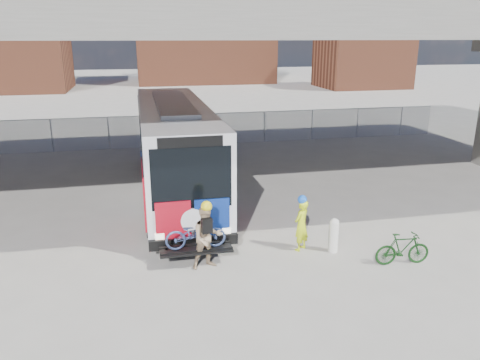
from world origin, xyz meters
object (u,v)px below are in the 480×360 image
object	(u,v)px
cyclist_hivis	(301,224)
bike_parked	(403,249)
cyclist_tan	(207,237)
bollard	(334,234)
bus	(174,141)

from	to	relation	value
cyclist_hivis	bike_parked	size ratio (longest dim) A/B	1.10
cyclist_hivis	cyclist_tan	world-z (taller)	cyclist_tan
bollard	cyclist_hivis	xyz separation A→B (m)	(-0.89, 0.34, 0.26)
bollard	cyclist_tan	distance (m)	3.78
bus	cyclist_hivis	bearing A→B (deg)	-63.57
bus	bike_parked	distance (m)	9.75
bollard	cyclist_hivis	bearing A→B (deg)	159.33
cyclist_hivis	bollard	bearing A→B (deg)	120.32
bus	cyclist_hivis	xyz separation A→B (m)	(3.15, -6.33, -1.29)
bus	cyclist_tan	distance (m)	6.95
bike_parked	bollard	bearing A→B (deg)	58.24
bike_parked	bus	bearing A→B (deg)	40.63
cyclist_tan	cyclist_hivis	bearing A→B (deg)	-0.48
bus	cyclist_tan	size ratio (longest dim) A/B	6.68
cyclist_hivis	cyclist_tan	distance (m)	2.91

